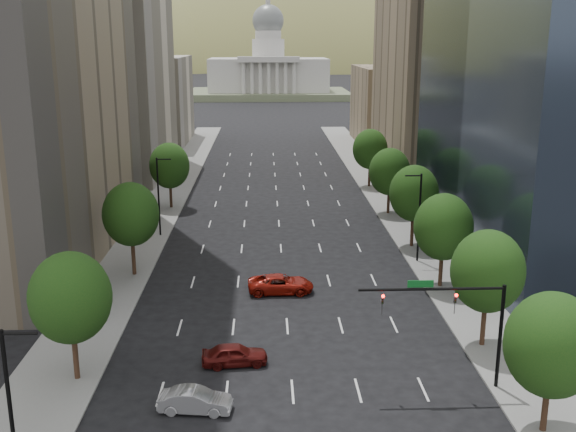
{
  "coord_description": "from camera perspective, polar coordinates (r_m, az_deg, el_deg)",
  "views": [
    {
      "loc": [
        -1.61,
        -8.09,
        21.6
      ],
      "look_at": [
        0.17,
        43.22,
        8.0
      ],
      "focal_mm": 41.83,
      "sensor_mm": 36.0,
      "label": 1
    }
  ],
  "objects": [
    {
      "name": "car_maroon",
      "position": [
        46.8,
        -4.56,
        -11.65
      ],
      "size": [
        4.64,
        2.26,
        1.53
      ],
      "primitive_type": "imported",
      "rotation": [
        0.0,
        0.0,
        1.68
      ],
      "color": "#4B0E0C",
      "rests_on": "ground"
    },
    {
      "name": "sidewalk_right",
      "position": [
        73.43,
        11.59,
        -2.52
      ],
      "size": [
        6.0,
        200.0,
        0.15
      ],
      "primitive_type": "cube",
      "color": "slate",
      "rests_on": "ground"
    },
    {
      "name": "foothills",
      "position": [
        611.45,
        1.43,
        9.26
      ],
      "size": [
        720.0,
        413.0,
        263.0
      ],
      "color": "olive",
      "rests_on": "ground"
    },
    {
      "name": "streetlight_ln",
      "position": [
        75.91,
        -10.91,
        1.81
      ],
      "size": [
        1.7,
        0.2,
        9.0
      ],
      "color": "black",
      "rests_on": "ground"
    },
    {
      "name": "streetlight_rn",
      "position": [
        66.99,
        11.05,
        0.07
      ],
      "size": [
        1.7,
        0.2,
        9.0
      ],
      "color": "black",
      "rests_on": "ground"
    },
    {
      "name": "car_silver",
      "position": [
        41.81,
        -7.89,
        -15.27
      ],
      "size": [
        4.52,
        2.0,
        1.44
      ],
      "primitive_type": "imported",
      "rotation": [
        0.0,
        0.0,
        1.46
      ],
      "color": "#9D9EA3",
      "rests_on": "ground"
    },
    {
      "name": "tree_left_2",
      "position": [
        88.42,
        -10.04,
        4.23
      ],
      "size": [
        5.2,
        5.2,
        8.68
      ],
      "color": "#382316",
      "rests_on": "ground"
    },
    {
      "name": "car_red_far",
      "position": [
        59.05,
        -0.62,
        -5.79
      ],
      "size": [
        5.81,
        2.79,
        1.6
      ],
      "primitive_type": "imported",
      "rotation": [
        0.0,
        0.0,
        1.6
      ],
      "color": "maroon",
      "rests_on": "ground"
    },
    {
      "name": "filler_left",
      "position": [
        146.52,
        -11.33,
        9.62
      ],
      "size": [
        14.0,
        26.0,
        18.0
      ],
      "primitive_type": "cube",
      "color": "beige",
      "rests_on": "ground"
    },
    {
      "name": "tree_left_0",
      "position": [
        44.85,
        -18.01,
        -6.62
      ],
      "size": [
        5.2,
        5.2,
        8.75
      ],
      "color": "#382316",
      "rests_on": "ground"
    },
    {
      "name": "tree_left_1",
      "position": [
        63.31,
        -13.21,
        0.14
      ],
      "size": [
        5.2,
        5.2,
        8.97
      ],
      "color": "#382316",
      "rests_on": "ground"
    },
    {
      "name": "tree_right_3",
      "position": [
        71.6,
        10.66,
        1.9
      ],
      "size": [
        5.2,
        5.2,
        8.89
      ],
      "color": "#382316",
      "rests_on": "ground"
    },
    {
      "name": "tree_right_5",
      "position": [
        100.58,
        6.99,
        5.66
      ],
      "size": [
        5.2,
        5.2,
        8.75
      ],
      "color": "#382316",
      "rests_on": "ground"
    },
    {
      "name": "sidewalk_left",
      "position": [
        72.75,
        -12.92,
        -2.76
      ],
      "size": [
        6.0,
        200.0,
        0.15
      ],
      "primitive_type": "cube",
      "color": "slate",
      "rests_on": "ground"
    },
    {
      "name": "capitol",
      "position": [
        258.13,
        -1.67,
        11.94
      ],
      "size": [
        60.0,
        40.0,
        35.2
      ],
      "color": "#596647",
      "rests_on": "ground"
    },
    {
      "name": "parking_tan_right",
      "position": [
        111.51,
        12.05,
        11.13
      ],
      "size": [
        14.0,
        30.0,
        30.0
      ],
      "primitive_type": "cube",
      "color": "#8C7759",
      "rests_on": "ground"
    },
    {
      "name": "tree_right_0",
      "position": [
        40.02,
        21.52,
        -10.17
      ],
      "size": [
        5.2,
        5.2,
        8.39
      ],
      "color": "#382316",
      "rests_on": "ground"
    },
    {
      "name": "traffic_signal",
      "position": [
        43.22,
        14.63,
        -8.01
      ],
      "size": [
        9.12,
        0.4,
        7.38
      ],
      "color": "black",
      "rests_on": "ground"
    },
    {
      "name": "tree_right_4",
      "position": [
        85.11,
        8.63,
        3.74
      ],
      "size": [
        5.2,
        5.2,
        8.46
      ],
      "color": "#382316",
      "rests_on": "ground"
    },
    {
      "name": "streetlight_ls",
      "position": [
        34.78,
        -22.41,
        -15.19
      ],
      "size": [
        1.7,
        0.2,
        9.0
      ],
      "color": "black",
      "rests_on": "ground"
    },
    {
      "name": "tree_right_2",
      "position": [
        60.38,
        13.07,
        -0.92
      ],
      "size": [
        5.2,
        5.2,
        8.61
      ],
      "color": "#382316",
      "rests_on": "ground"
    },
    {
      "name": "tree_right_1",
      "position": [
        49.39,
        16.61,
        -4.53
      ],
      "size": [
        5.2,
        5.2,
        8.75
      ],
      "color": "#382316",
      "rests_on": "ground"
    },
    {
      "name": "midrise_cream_left",
      "position": [
        113.6,
        -14.21,
        12.33
      ],
      "size": [
        14.0,
        30.0,
        35.0
      ],
      "primitive_type": "cube",
      "color": "beige",
      "rests_on": "ground"
    },
    {
      "name": "filler_right",
      "position": [
        144.22,
        8.76,
        9.26
      ],
      "size": [
        14.0,
        26.0,
        16.0
      ],
      "primitive_type": "cube",
      "color": "#8C7759",
      "rests_on": "ground"
    }
  ]
}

